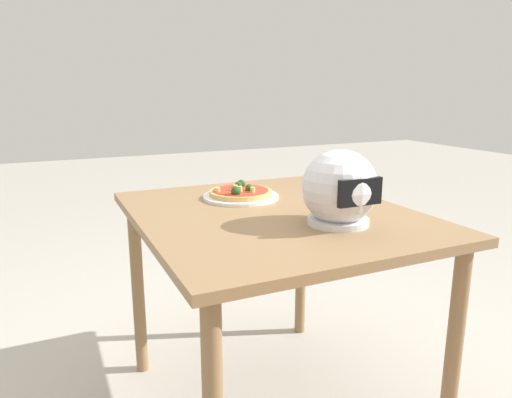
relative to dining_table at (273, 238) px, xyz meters
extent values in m
cube|color=olive|center=(0.00, 0.00, 0.08)|extent=(0.90, 1.05, 0.03)
cylinder|color=olive|center=(-0.39, -0.46, -0.31)|extent=(0.05, 0.05, 0.75)
cylinder|color=olive|center=(0.39, -0.46, -0.31)|extent=(0.05, 0.05, 0.75)
cylinder|color=olive|center=(-0.39, 0.46, -0.31)|extent=(0.05, 0.05, 0.75)
cylinder|color=white|center=(0.02, -0.23, 0.10)|extent=(0.29, 0.29, 0.01)
cylinder|color=tan|center=(0.02, -0.23, 0.12)|extent=(0.24, 0.24, 0.02)
cylinder|color=red|center=(0.02, -0.23, 0.13)|extent=(0.21, 0.21, 0.00)
sphere|color=#234C1E|center=(-0.01, -0.29, 0.14)|extent=(0.03, 0.03, 0.03)
sphere|color=#234C1E|center=(0.07, -0.17, 0.14)|extent=(0.04, 0.04, 0.04)
sphere|color=#234C1E|center=(0.02, -0.27, 0.14)|extent=(0.03, 0.03, 0.03)
sphere|color=#234C1E|center=(0.00, -0.20, 0.14)|extent=(0.03, 0.03, 0.03)
cylinder|color=#E0D172|center=(0.00, -0.17, 0.14)|extent=(0.02, 0.02, 0.02)
cylinder|color=#E0D172|center=(0.11, -0.23, 0.14)|extent=(0.03, 0.03, 0.01)
cylinder|color=#E0D172|center=(0.04, -0.23, 0.14)|extent=(0.02, 0.02, 0.02)
cylinder|color=#E0D172|center=(0.04, -0.20, 0.14)|extent=(0.02, 0.02, 0.02)
sphere|color=silver|center=(-0.12, 0.22, 0.21)|extent=(0.23, 0.23, 0.23)
cylinder|color=silver|center=(-0.12, 0.22, 0.11)|extent=(0.19, 0.19, 0.02)
cube|color=black|center=(-0.12, 0.32, 0.22)|extent=(0.14, 0.02, 0.08)
camera|label=1|loc=(0.70, 1.38, 0.51)|focal=32.94mm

